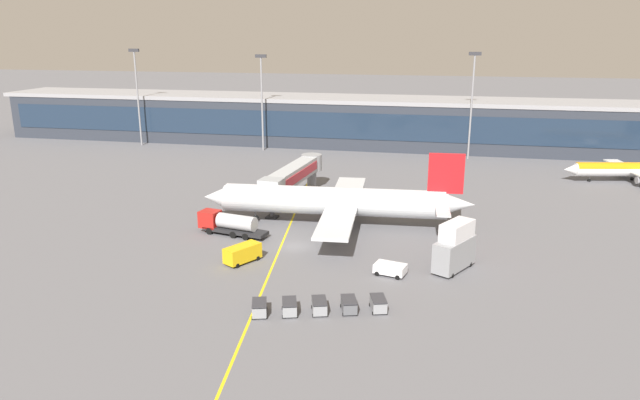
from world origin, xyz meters
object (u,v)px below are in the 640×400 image
baggage_cart_2 (319,306)px  commuter_jet_far (631,169)px  baggage_cart_4 (378,304)px  main_airliner (335,201)px  catering_lift (455,247)px  baggage_cart_3 (349,305)px  fuel_tanker (228,223)px  baggage_cart_1 (289,307)px  baggage_cart_0 (259,308)px  crew_van (242,253)px  pushback_tug (391,268)px

baggage_cart_2 → commuter_jet_far: size_ratio=0.11×
baggage_cart_4 → main_airliner: bearing=109.7°
baggage_cart_4 → catering_lift: bearing=58.7°
baggage_cart_2 → baggage_cart_3: 3.20m
fuel_tanker → commuter_jet_far: size_ratio=0.41×
baggage_cart_1 → baggage_cart_0: bearing=-163.4°
crew_van → baggage_cart_4: (19.00, -9.96, -0.53)m
fuel_tanker → pushback_tug: (25.07, -10.20, -0.90)m
baggage_cart_3 → baggage_cart_2: bearing=-163.4°
baggage_cart_1 → baggage_cart_2: size_ratio=1.00×
baggage_cart_2 → fuel_tanker: bearing=130.1°
baggage_cart_4 → baggage_cart_3: bearing=-163.4°
main_airliner → crew_van: size_ratio=7.88×
crew_van → baggage_cart_4: crew_van is taller
pushback_tug → commuter_jet_far: size_ratio=0.16×
baggage_cart_3 → commuter_jet_far: size_ratio=0.11×
main_airliner → baggage_cart_2: 30.03m
baggage_cart_0 → baggage_cart_1: same height
pushback_tug → baggage_cart_0: size_ratio=1.42×
baggage_cart_2 → commuter_jet_far: 84.82m
pushback_tug → baggage_cart_2: 13.47m
pushback_tug → crew_van: (-19.42, 0.02, 0.47)m
pushback_tug → crew_van: bearing=179.9°
commuter_jet_far → pushback_tug: bearing=-126.7°
baggage_cart_3 → baggage_cart_4: 3.20m
catering_lift → baggage_cart_1: 23.69m
baggage_cart_1 → catering_lift: bearing=42.9°
crew_van → baggage_cart_2: size_ratio=1.81×
baggage_cart_1 → commuter_jet_far: bearing=53.2°
catering_lift → pushback_tug: bearing=-156.4°
fuel_tanker → commuter_jet_far: (67.73, 47.08, 0.84)m
main_airliner → commuter_jet_far: (53.04, 39.43, -1.31)m
main_airliner → commuter_jet_far: 66.11m
baggage_cart_4 → baggage_cart_2: bearing=-163.4°
baggage_cart_0 → baggage_cart_3: 9.60m
crew_van → baggage_cart_3: bearing=-34.3°
catering_lift → crew_van: (-27.08, -3.33, -1.75)m
baggage_cart_2 → baggage_cart_3: (3.07, 0.91, 0.00)m
fuel_tanker → commuter_jet_far: 82.49m
main_airliner → baggage_cart_4: bearing=-70.3°
main_airliner → baggage_cart_4: (9.96, -27.80, -3.11)m
pushback_tug → baggage_cart_2: baggage_cart_2 is taller
fuel_tanker → catering_lift: 33.47m
pushback_tug → baggage_cart_0: bearing=-133.0°
baggage_cart_2 → pushback_tug: bearing=60.9°
baggage_cart_0 → baggage_cart_4: bearing=16.6°
baggage_cart_2 → baggage_cart_3: bearing=16.6°
crew_van → fuel_tanker: bearing=119.0°
baggage_cart_0 → baggage_cart_3: size_ratio=1.00×
pushback_tug → baggage_cart_1: size_ratio=1.42×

